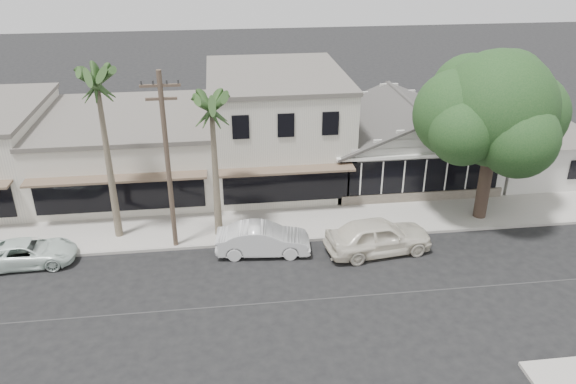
{
  "coord_description": "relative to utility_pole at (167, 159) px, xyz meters",
  "views": [
    {
      "loc": [
        -6.47,
        -19.64,
        14.75
      ],
      "look_at": [
        -3.2,
        6.0,
        2.36
      ],
      "focal_mm": 35.0,
      "sensor_mm": 36.0,
      "label": 1
    }
  ],
  "objects": [
    {
      "name": "ground",
      "position": [
        9.0,
        -5.2,
        -4.79
      ],
      "size": [
        140.0,
        140.0,
        0.0
      ],
      "primitive_type": "plane",
      "color": "black",
      "rests_on": "ground"
    },
    {
      "name": "row_building_near",
      "position": [
        6.0,
        8.3,
        -1.54
      ],
      "size": [
        8.0,
        10.0,
        6.5
      ],
      "primitive_type": "cube",
      "color": "#BAB4A8",
      "rests_on": "ground"
    },
    {
      "name": "car_2",
      "position": [
        -6.87,
        -0.63,
        -4.18
      ],
      "size": [
        4.46,
        2.16,
        1.22
      ],
      "primitive_type": "imported",
      "rotation": [
        0.0,
        0.0,
        1.6
      ],
      "color": "silver",
      "rests_on": "ground"
    },
    {
      "name": "palm_east",
      "position": [
        2.18,
        0.84,
        2.19
      ],
      "size": [
        2.75,
        2.75,
        8.19
      ],
      "color": "#726651",
      "rests_on": "ground"
    },
    {
      "name": "sidewalk_north",
      "position": [
        1.0,
        1.55,
        -4.71
      ],
      "size": [
        90.0,
        3.5,
        0.15
      ],
      "primitive_type": "cube",
      "color": "#9E9991",
      "rests_on": "ground"
    },
    {
      "name": "side_cottage",
      "position": [
        22.2,
        6.3,
        -3.29
      ],
      "size": [
        6.0,
        6.0,
        3.0
      ],
      "primitive_type": "cube",
      "color": "beige",
      "rests_on": "ground"
    },
    {
      "name": "utility_pole",
      "position": [
        0.0,
        0.0,
        0.0
      ],
      "size": [
        1.8,
        0.24,
        9.0
      ],
      "color": "brown",
      "rests_on": "ground"
    },
    {
      "name": "shade_tree",
      "position": [
        16.42,
        1.29,
        1.32
      ],
      "size": [
        8.36,
        7.56,
        9.28
      ],
      "rotation": [
        0.0,
        0.0,
        -0.3
      ],
      "color": "#433329",
      "rests_on": "ground"
    },
    {
      "name": "car_1",
      "position": [
        4.32,
        -1.09,
        -4.03
      ],
      "size": [
        4.71,
        1.99,
        1.51
      ],
      "primitive_type": "imported",
      "rotation": [
        0.0,
        0.0,
        1.48
      ],
      "color": "silver",
      "rests_on": "ground"
    },
    {
      "name": "palm_mid",
      "position": [
        -2.96,
        1.34,
        3.33
      ],
      "size": [
        3.14,
        3.14,
        9.42
      ],
      "color": "#726651",
      "rests_on": "ground"
    },
    {
      "name": "car_0",
      "position": [
        9.96,
        -1.69,
        -3.9
      ],
      "size": [
        5.47,
        2.76,
        1.79
      ],
      "primitive_type": "imported",
      "rotation": [
        0.0,
        0.0,
        1.7
      ],
      "color": "silver",
      "rests_on": "ground"
    },
    {
      "name": "row_building_midnear",
      "position": [
        -3.0,
        8.3,
        -2.69
      ],
      "size": [
        10.0,
        10.0,
        4.2
      ],
      "primitive_type": "cube",
      "color": "beige",
      "rests_on": "ground"
    },
    {
      "name": "corner_shop",
      "position": [
        14.0,
        7.27,
        -2.17
      ],
      "size": [
        10.4,
        8.6,
        5.1
      ],
      "color": "beige",
      "rests_on": "ground"
    }
  ]
}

